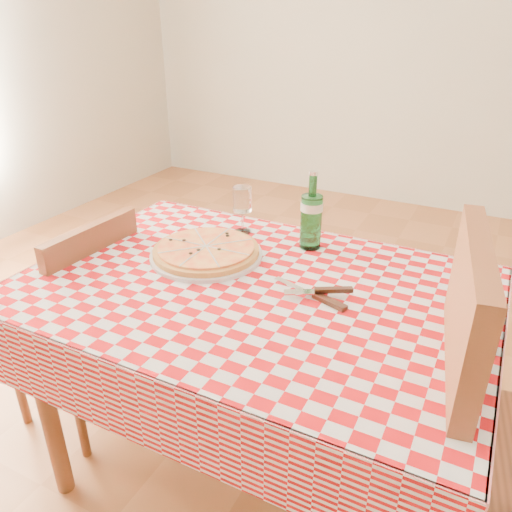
{
  "coord_description": "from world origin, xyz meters",
  "views": [
    {
      "loc": [
        0.57,
        -1.09,
        1.46
      ],
      "look_at": [
        -0.02,
        0.06,
        0.82
      ],
      "focal_mm": 35.0,
      "sensor_mm": 36.0,
      "label": 1
    }
  ],
  "objects_px": {
    "pizza_plate": "(206,250)",
    "water_bottle": "(312,210)",
    "chair_far": "(85,314)",
    "wine_glass": "(242,210)",
    "dining_table": "(253,314)",
    "chair_near": "(497,428)"
  },
  "relations": [
    {
      "from": "pizza_plate",
      "to": "water_bottle",
      "type": "xyz_separation_m",
      "value": [
        0.26,
        0.22,
        0.11
      ]
    },
    {
      "from": "chair_far",
      "to": "water_bottle",
      "type": "distance_m",
      "value": 0.88
    },
    {
      "from": "wine_glass",
      "to": "pizza_plate",
      "type": "bearing_deg",
      "value": -92.64
    },
    {
      "from": "dining_table",
      "to": "wine_glass",
      "type": "bearing_deg",
      "value": 122.78
    },
    {
      "from": "chair_far",
      "to": "water_bottle",
      "type": "relative_size",
      "value": 3.3
    },
    {
      "from": "water_bottle",
      "to": "wine_glass",
      "type": "bearing_deg",
      "value": 178.7
    },
    {
      "from": "wine_glass",
      "to": "dining_table",
      "type": "bearing_deg",
      "value": -57.22
    },
    {
      "from": "dining_table",
      "to": "chair_far",
      "type": "relative_size",
      "value": 1.42
    },
    {
      "from": "dining_table",
      "to": "water_bottle",
      "type": "bearing_deg",
      "value": 80.66
    },
    {
      "from": "pizza_plate",
      "to": "chair_near",
      "type": "bearing_deg",
      "value": -11.34
    },
    {
      "from": "chair_near",
      "to": "chair_far",
      "type": "distance_m",
      "value": 1.34
    },
    {
      "from": "pizza_plate",
      "to": "water_bottle",
      "type": "distance_m",
      "value": 0.36
    },
    {
      "from": "water_bottle",
      "to": "wine_glass",
      "type": "distance_m",
      "value": 0.26
    },
    {
      "from": "pizza_plate",
      "to": "wine_glass",
      "type": "bearing_deg",
      "value": 87.36
    },
    {
      "from": "chair_near",
      "to": "chair_far",
      "type": "height_order",
      "value": "chair_near"
    },
    {
      "from": "wine_glass",
      "to": "chair_far",
      "type": "bearing_deg",
      "value": -142.4
    },
    {
      "from": "dining_table",
      "to": "chair_far",
      "type": "xyz_separation_m",
      "value": [
        -0.66,
        -0.03,
        -0.18
      ]
    },
    {
      "from": "dining_table",
      "to": "water_bottle",
      "type": "xyz_separation_m",
      "value": [
        0.05,
        0.31,
        0.23
      ]
    },
    {
      "from": "dining_table",
      "to": "chair_far",
      "type": "height_order",
      "value": "chair_far"
    },
    {
      "from": "chair_near",
      "to": "water_bottle",
      "type": "bearing_deg",
      "value": 138.94
    },
    {
      "from": "pizza_plate",
      "to": "wine_glass",
      "type": "height_order",
      "value": "wine_glass"
    },
    {
      "from": "chair_far",
      "to": "pizza_plate",
      "type": "height_order",
      "value": "chair_far"
    }
  ]
}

